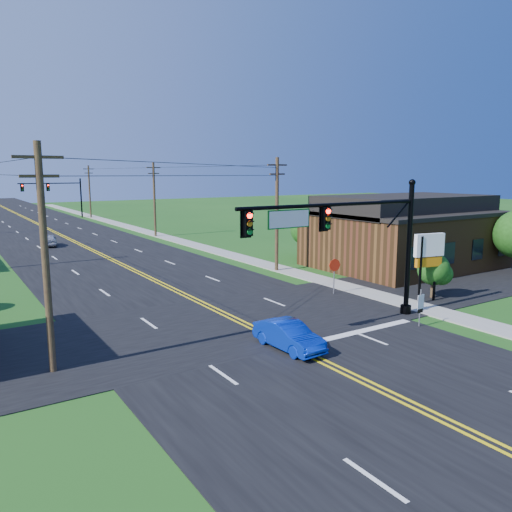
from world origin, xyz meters
TOP-DOWN VIEW (x-y plane):
  - ground at (0.00, 0.00)m, footprint 260.00×260.00m
  - road_main at (0.00, 50.00)m, footprint 16.00×220.00m
  - road_cross at (0.00, 12.00)m, footprint 70.00×10.00m
  - sidewalk at (10.50, 40.00)m, footprint 2.00×160.00m
  - signal_mast_main at (4.34, 8.00)m, footprint 11.30×0.60m
  - signal_mast_far at (4.44, 80.00)m, footprint 10.98×0.60m
  - brick_building at (20.00, 18.00)m, footprint 14.20×11.20m
  - utility_pole_left_a at (-9.50, 10.00)m, footprint 1.80×0.28m
  - utility_pole_right_a at (9.80, 22.00)m, footprint 1.80×0.28m
  - utility_pole_right_b at (9.80, 48.00)m, footprint 1.80×0.28m
  - utility_pole_right_c at (9.80, 78.00)m, footprint 1.80×0.28m
  - tree_right_back at (16.00, 26.00)m, footprint 3.00×3.00m
  - shrub_corner at (13.00, 9.50)m, footprint 2.00×2.00m
  - blue_car at (-0.13, 6.95)m, footprint 1.51×3.86m
  - distant_car at (-2.93, 46.18)m, footprint 2.15×3.99m
  - route_sign at (7.50, 5.98)m, footprint 0.49×0.08m
  - stop_sign at (8.50, 13.66)m, footprint 0.83×0.18m
  - pylon_sign at (11.81, 9.00)m, footprint 2.08×0.66m

SIDE VIEW (x-z plane):
  - ground at x=0.00m, z-range 0.00..0.00m
  - road_main at x=0.00m, z-range 0.00..0.04m
  - road_cross at x=0.00m, z-range 0.00..0.04m
  - sidewalk at x=10.50m, z-range 0.00..0.08m
  - blue_car at x=-0.13m, z-range 0.00..1.25m
  - distant_car at x=-2.93m, z-range 0.00..1.29m
  - route_sign at x=7.50m, z-range 0.16..2.14m
  - stop_sign at x=8.50m, z-range 0.52..2.86m
  - shrub_corner at x=13.00m, z-range 0.42..3.28m
  - brick_building at x=20.00m, z-range 0.00..4.70m
  - tree_right_back at x=16.00m, z-range 0.55..4.65m
  - pylon_sign at x=11.81m, z-range 0.97..5.20m
  - signal_mast_far at x=4.44m, z-range 0.81..8.29m
  - utility_pole_left_a at x=-9.50m, z-range 0.22..9.22m
  - utility_pole_right_a at x=9.80m, z-range 0.22..9.22m
  - utility_pole_right_b at x=9.80m, z-range 0.22..9.22m
  - utility_pole_right_c at x=9.80m, z-range 0.22..9.22m
  - signal_mast_main at x=4.34m, z-range 1.01..8.49m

